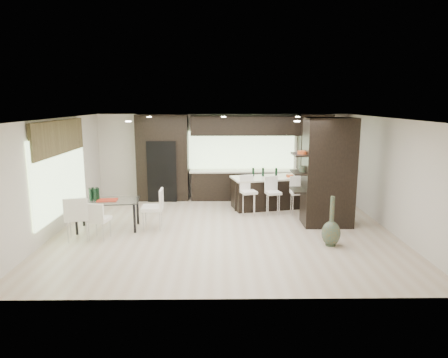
{
  "coord_description": "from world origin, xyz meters",
  "views": [
    {
      "loc": [
        -0.12,
        -9.35,
        3.07
      ],
      "look_at": [
        0.0,
        0.6,
        1.15
      ],
      "focal_mm": 32.0,
      "sensor_mm": 36.0,
      "label": 1
    }
  ],
  "objects_px": {
    "chair_near": "(99,222)",
    "chair_far": "(78,220)",
    "floor_vase": "(332,221)",
    "kitchen_island": "(270,192)",
    "bench": "(268,200)",
    "chair_end": "(152,211)",
    "stool_left": "(249,199)",
    "stool_mid": "(273,200)",
    "dining_table": "(108,215)",
    "stool_right": "(297,200)"
  },
  "relations": [
    {
      "from": "stool_mid",
      "to": "dining_table",
      "type": "distance_m",
      "value": 4.39
    },
    {
      "from": "chair_near",
      "to": "chair_far",
      "type": "distance_m",
      "value": 0.47
    },
    {
      "from": "stool_right",
      "to": "chair_far",
      "type": "relative_size",
      "value": 0.9
    },
    {
      "from": "stool_right",
      "to": "chair_end",
      "type": "height_order",
      "value": "chair_end"
    },
    {
      "from": "kitchen_island",
      "to": "stool_right",
      "type": "distance_m",
      "value": 1.02
    },
    {
      "from": "stool_mid",
      "to": "chair_end",
      "type": "distance_m",
      "value": 3.36
    },
    {
      "from": "floor_vase",
      "to": "chair_near",
      "type": "xyz_separation_m",
      "value": [
        -5.14,
        0.48,
        -0.14
      ]
    },
    {
      "from": "chair_far",
      "to": "chair_end",
      "type": "relative_size",
      "value": 1.02
    },
    {
      "from": "kitchen_island",
      "to": "chair_near",
      "type": "distance_m",
      "value": 5.02
    },
    {
      "from": "chair_near",
      "to": "chair_end",
      "type": "xyz_separation_m",
      "value": [
        1.08,
        0.72,
        0.05
      ]
    },
    {
      "from": "bench",
      "to": "chair_near",
      "type": "bearing_deg",
      "value": -158.01
    },
    {
      "from": "chair_near",
      "to": "stool_mid",
      "type": "bearing_deg",
      "value": 36.11
    },
    {
      "from": "bench",
      "to": "chair_near",
      "type": "relative_size",
      "value": 1.58
    },
    {
      "from": "kitchen_island",
      "to": "dining_table",
      "type": "relative_size",
      "value": 1.47
    },
    {
      "from": "stool_mid",
      "to": "chair_near",
      "type": "bearing_deg",
      "value": -169.83
    },
    {
      "from": "bench",
      "to": "dining_table",
      "type": "relative_size",
      "value": 0.85
    },
    {
      "from": "stool_left",
      "to": "chair_far",
      "type": "relative_size",
      "value": 0.94
    },
    {
      "from": "dining_table",
      "to": "chair_near",
      "type": "distance_m",
      "value": 0.72
    },
    {
      "from": "chair_far",
      "to": "dining_table",
      "type": "bearing_deg",
      "value": 45.46
    },
    {
      "from": "dining_table",
      "to": "bench",
      "type": "bearing_deg",
      "value": 19.41
    },
    {
      "from": "floor_vase",
      "to": "chair_end",
      "type": "relative_size",
      "value": 1.19
    },
    {
      "from": "stool_right",
      "to": "chair_far",
      "type": "bearing_deg",
      "value": -163.03
    },
    {
      "from": "floor_vase",
      "to": "chair_near",
      "type": "distance_m",
      "value": 5.16
    },
    {
      "from": "stool_right",
      "to": "dining_table",
      "type": "xyz_separation_m",
      "value": [
        -4.88,
        -1.25,
        -0.06
      ]
    },
    {
      "from": "kitchen_island",
      "to": "chair_near",
      "type": "height_order",
      "value": "kitchen_island"
    },
    {
      "from": "chair_end",
      "to": "stool_right",
      "type": "bearing_deg",
      "value": -73.69
    },
    {
      "from": "dining_table",
      "to": "chair_near",
      "type": "bearing_deg",
      "value": -95.31
    },
    {
      "from": "stool_mid",
      "to": "chair_near",
      "type": "height_order",
      "value": "stool_mid"
    },
    {
      "from": "floor_vase",
      "to": "kitchen_island",
      "type": "bearing_deg",
      "value": 106.24
    },
    {
      "from": "dining_table",
      "to": "stool_left",
      "type": "bearing_deg",
      "value": 14.13
    },
    {
      "from": "bench",
      "to": "chair_end",
      "type": "height_order",
      "value": "chair_end"
    },
    {
      "from": "floor_vase",
      "to": "stool_mid",
      "type": "bearing_deg",
      "value": 110.91
    },
    {
      "from": "stool_right",
      "to": "bench",
      "type": "distance_m",
      "value": 1.0
    },
    {
      "from": "stool_left",
      "to": "bench",
      "type": "height_order",
      "value": "stool_left"
    },
    {
      "from": "stool_right",
      "to": "floor_vase",
      "type": "distance_m",
      "value": 2.47
    },
    {
      "from": "chair_end",
      "to": "stool_left",
      "type": "bearing_deg",
      "value": -64.95
    },
    {
      "from": "kitchen_island",
      "to": "chair_end",
      "type": "distance_m",
      "value": 3.72
    },
    {
      "from": "stool_mid",
      "to": "kitchen_island",
      "type": "bearing_deg",
      "value": 75.01
    },
    {
      "from": "kitchen_island",
      "to": "stool_left",
      "type": "height_order",
      "value": "kitchen_island"
    },
    {
      "from": "kitchen_island",
      "to": "chair_far",
      "type": "relative_size",
      "value": 2.36
    },
    {
      "from": "stool_left",
      "to": "chair_far",
      "type": "bearing_deg",
      "value": -171.5
    },
    {
      "from": "stool_right",
      "to": "dining_table",
      "type": "distance_m",
      "value": 5.04
    },
    {
      "from": "chair_near",
      "to": "chair_end",
      "type": "distance_m",
      "value": 1.3
    },
    {
      "from": "bench",
      "to": "dining_table",
      "type": "distance_m",
      "value": 4.57
    },
    {
      "from": "stool_right",
      "to": "chair_near",
      "type": "relative_size",
      "value": 1.04
    },
    {
      "from": "kitchen_island",
      "to": "dining_table",
      "type": "height_order",
      "value": "kitchen_island"
    },
    {
      "from": "floor_vase",
      "to": "chair_near",
      "type": "relative_size",
      "value": 1.35
    },
    {
      "from": "stool_right",
      "to": "chair_end",
      "type": "distance_m",
      "value": 4.0
    },
    {
      "from": "bench",
      "to": "floor_vase",
      "type": "xyz_separation_m",
      "value": [
        0.99,
        -3.11,
        0.3
      ]
    },
    {
      "from": "floor_vase",
      "to": "stool_right",
      "type": "bearing_deg",
      "value": 96.0
    }
  ]
}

